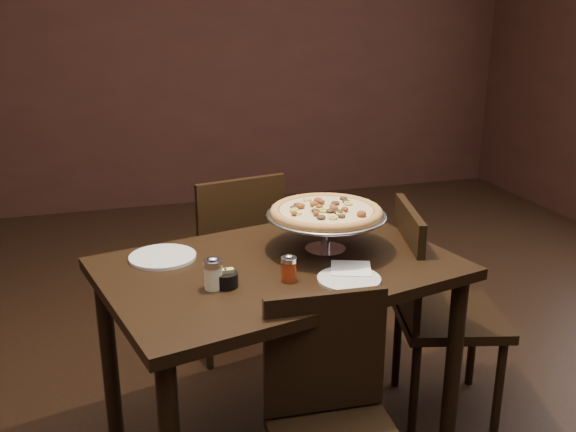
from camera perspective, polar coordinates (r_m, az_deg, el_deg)
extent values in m
cube|color=black|center=(5.56, -10.04, 15.12)|extent=(6.00, 0.02, 2.80)
cube|color=black|center=(2.36, -0.82, -4.69)|extent=(1.40, 1.09, 0.04)
cylinder|color=black|center=(2.59, 14.48, -12.79)|extent=(0.06, 0.06, 0.74)
cylinder|color=black|center=(2.65, -15.60, -12.06)|extent=(0.06, 0.06, 0.74)
cylinder|color=black|center=(3.06, 5.29, -7.12)|extent=(0.06, 0.06, 0.74)
cylinder|color=silver|center=(2.47, 3.34, -2.96)|extent=(0.16, 0.16, 0.01)
cylinder|color=silver|center=(2.45, 3.37, -1.52)|extent=(0.03, 0.03, 0.12)
cylinder|color=silver|center=(2.43, 3.40, -0.08)|extent=(0.11, 0.11, 0.01)
cylinder|color=#929297|center=(2.42, 3.40, 0.07)|extent=(0.45, 0.45, 0.01)
torus|color=#929297|center=(2.42, 3.40, 0.09)|extent=(0.46, 0.46, 0.01)
cylinder|color=olive|center=(2.42, 3.41, 0.29)|extent=(0.41, 0.41, 0.01)
torus|color=olive|center=(2.42, 3.41, 0.39)|extent=(0.43, 0.43, 0.04)
cylinder|color=tan|center=(2.42, 3.41, 0.52)|extent=(0.35, 0.35, 0.01)
cylinder|color=#F3F1BD|center=(2.14, -6.66, -5.42)|extent=(0.06, 0.06, 0.08)
cylinder|color=silver|center=(2.13, -6.71, -4.18)|extent=(0.06, 0.06, 0.02)
ellipsoid|color=silver|center=(2.12, -6.72, -3.78)|extent=(0.03, 0.03, 0.01)
cylinder|color=maroon|center=(2.19, 0.08, -4.92)|extent=(0.05, 0.05, 0.07)
cylinder|color=silver|center=(2.18, 0.08, -3.91)|extent=(0.05, 0.05, 0.02)
ellipsoid|color=silver|center=(2.17, 0.08, -3.58)|extent=(0.03, 0.03, 0.01)
cylinder|color=black|center=(2.16, -5.53, -5.66)|extent=(0.08, 0.08, 0.05)
cube|color=tan|center=(2.15, -5.89, -5.42)|extent=(0.03, 0.02, 0.05)
cube|color=tan|center=(2.16, -5.25, -5.35)|extent=(0.03, 0.02, 0.05)
cube|color=white|center=(2.28, 5.60, -4.79)|extent=(0.18, 0.18, 0.01)
cylinder|color=silver|center=(2.43, -11.08, -3.59)|extent=(0.25, 0.25, 0.01)
cylinder|color=silver|center=(2.21, 5.44, -5.61)|extent=(0.22, 0.22, 0.01)
cone|color=silver|center=(2.30, 4.17, -0.81)|extent=(0.16, 0.16, 0.00)
cylinder|color=black|center=(2.30, 4.17, -0.73)|extent=(0.07, 0.13, 0.02)
cube|color=black|center=(3.23, -5.46, -4.29)|extent=(0.51, 0.51, 0.04)
cube|color=black|center=(2.97, -4.12, -0.97)|extent=(0.43, 0.12, 0.46)
cylinder|color=black|center=(3.53, -3.84, -6.31)|extent=(0.04, 0.04, 0.42)
cylinder|color=black|center=(3.42, -9.25, -7.40)|extent=(0.04, 0.04, 0.42)
cylinder|color=black|center=(3.25, -1.22, -8.59)|extent=(0.04, 0.04, 0.42)
cylinder|color=black|center=(3.12, -7.06, -9.92)|extent=(0.04, 0.04, 0.42)
cube|color=black|center=(2.07, 3.31, -12.01)|extent=(0.39, 0.05, 0.41)
cube|color=black|center=(2.80, 14.15, -8.66)|extent=(0.52, 0.52, 0.04)
cube|color=black|center=(2.65, 10.55, -3.94)|extent=(0.14, 0.42, 0.45)
cylinder|color=black|center=(2.82, 18.25, -14.17)|extent=(0.04, 0.04, 0.42)
cylinder|color=black|center=(3.10, 16.07, -10.83)|extent=(0.04, 0.04, 0.42)
cylinder|color=black|center=(2.72, 11.18, -14.78)|extent=(0.04, 0.04, 0.42)
cylinder|color=black|center=(3.01, 9.68, -11.23)|extent=(0.04, 0.04, 0.42)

